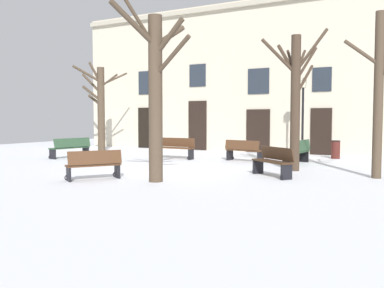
# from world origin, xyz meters

# --- Properties ---
(ground_plane) EXTENTS (35.53, 35.53, 0.00)m
(ground_plane) POSITION_xyz_m (0.00, 0.00, 0.00)
(ground_plane) COLOR white
(building_facade) EXTENTS (22.21, 0.60, 7.97)m
(building_facade) POSITION_xyz_m (-0.00, 9.24, 4.02)
(building_facade) COLOR beige
(building_facade) RESTS_ON ground
(tree_center) EXTENTS (2.74, 2.51, 4.81)m
(tree_center) POSITION_xyz_m (-7.62, 5.62, 2.52)
(tree_center) COLOR #4C3D2D
(tree_center) RESTS_ON ground
(tree_left_of_center) EXTENTS (1.99, 1.98, 4.84)m
(tree_left_of_center) POSITION_xyz_m (3.71, 2.28, 2.55)
(tree_left_of_center) COLOR #423326
(tree_left_of_center) RESTS_ON ground
(tree_foreground) EXTENTS (1.88, 2.44, 5.06)m
(tree_foreground) POSITION_xyz_m (0.95, -2.09, 2.59)
(tree_foreground) COLOR #4C3D2D
(tree_foreground) RESTS_ON ground
(tree_right_of_center) EXTENTS (2.24, 1.48, 4.88)m
(tree_right_of_center) POSITION_xyz_m (6.33, 1.60, 2.58)
(tree_right_of_center) COLOR #4C3D2D
(tree_right_of_center) RESTS_ON ground
(streetlamp) EXTENTS (0.30, 0.30, 3.60)m
(streetlamp) POSITION_xyz_m (2.78, 7.27, 2.21)
(streetlamp) COLOR black
(streetlamp) RESTS_ON ground
(litter_bin) EXTENTS (0.41, 0.41, 0.80)m
(litter_bin) POSITION_xyz_m (4.23, 7.36, 0.41)
(litter_bin) COLOR #4C1E19
(litter_bin) RESTS_ON ground
(bench_facing_shops) EXTENTS (0.66, 1.93, 0.94)m
(bench_facing_shops) POSITION_xyz_m (3.30, 4.36, 0.49)
(bench_facing_shops) COLOR #2D4C33
(bench_facing_shops) RESTS_ON ground
(bench_back_to_back_left) EXTENTS (1.95, 0.55, 0.92)m
(bench_back_to_back_left) POSITION_xyz_m (-2.06, 4.01, 0.49)
(bench_back_to_back_left) COLOR #51331E
(bench_back_to_back_left) RESTS_ON ground
(bench_near_center_tree) EXTENTS (1.74, 0.87, 0.88)m
(bench_near_center_tree) POSITION_xyz_m (1.09, 4.33, 0.46)
(bench_near_center_tree) COLOR #51331E
(bench_near_center_tree) RESTS_ON ground
(bench_far_corner) EXTENTS (1.55, 1.34, 0.91)m
(bench_far_corner) POSITION_xyz_m (3.51, 0.49, 0.47)
(bench_far_corner) COLOR #3D2819
(bench_far_corner) RESTS_ON ground
(bench_near_lamp) EXTENTS (1.27, 1.55, 0.86)m
(bench_near_lamp) POSITION_xyz_m (-0.84, -2.62, 0.43)
(bench_near_lamp) COLOR #51331E
(bench_near_lamp) RESTS_ON ground
(bench_back_to_back_right) EXTENTS (0.83, 1.97, 0.90)m
(bench_back_to_back_right) POSITION_xyz_m (-6.40, 2.14, 0.47)
(bench_back_to_back_right) COLOR #2D4C33
(bench_back_to_back_right) RESTS_ON ground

